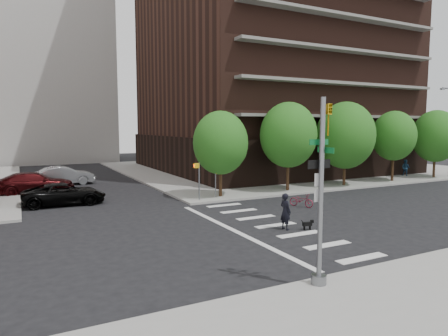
{
  "coord_description": "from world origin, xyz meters",
  "views": [
    {
      "loc": [
        -8.95,
        -17.19,
        5.26
      ],
      "look_at": [
        3.0,
        6.0,
        2.5
      ],
      "focal_mm": 32.0,
      "sensor_mm": 36.0,
      "label": 1
    }
  ],
  "objects_px": {
    "parked_car_maroon": "(35,183)",
    "pedestrian_far": "(406,168)",
    "parked_car_black": "(64,194)",
    "traffic_signal": "(321,207)",
    "scooter": "(301,200)",
    "parked_car_silver": "(64,176)",
    "dog_walker": "(285,211)"
  },
  "relations": [
    {
      "from": "parked_car_maroon",
      "to": "pedestrian_far",
      "type": "distance_m",
      "value": 34.8
    },
    {
      "from": "parked_car_maroon",
      "to": "parked_car_black",
      "type": "bearing_deg",
      "value": -166.6
    },
    {
      "from": "parked_car_maroon",
      "to": "pedestrian_far",
      "type": "bearing_deg",
      "value": -102.78
    },
    {
      "from": "traffic_signal",
      "to": "scooter",
      "type": "distance_m",
      "value": 13.44
    },
    {
      "from": "traffic_signal",
      "to": "parked_car_silver",
      "type": "relative_size",
      "value": 1.17
    },
    {
      "from": "traffic_signal",
      "to": "parked_car_silver",
      "type": "xyz_separation_m",
      "value": [
        -5.03,
        28.21,
        -1.85
      ]
    },
    {
      "from": "traffic_signal",
      "to": "dog_walker",
      "type": "relative_size",
      "value": 3.2
    },
    {
      "from": "traffic_signal",
      "to": "parked_car_maroon",
      "type": "distance_m",
      "value": 25.52
    },
    {
      "from": "parked_car_black",
      "to": "parked_car_silver",
      "type": "height_order",
      "value": "parked_car_silver"
    },
    {
      "from": "traffic_signal",
      "to": "parked_car_black",
      "type": "xyz_separation_m",
      "value": [
        -5.92,
        18.54,
        -1.97
      ]
    },
    {
      "from": "traffic_signal",
      "to": "dog_walker",
      "type": "xyz_separation_m",
      "value": [
        3.41,
        6.57,
        -1.76
      ]
    },
    {
      "from": "pedestrian_far",
      "to": "traffic_signal",
      "type": "bearing_deg",
      "value": -73.01
    },
    {
      "from": "traffic_signal",
      "to": "pedestrian_far",
      "type": "xyz_separation_m",
      "value": [
        26.68,
        17.88,
        -1.72
      ]
    },
    {
      "from": "parked_car_black",
      "to": "scooter",
      "type": "height_order",
      "value": "parked_car_black"
    },
    {
      "from": "scooter",
      "to": "dog_walker",
      "type": "height_order",
      "value": "dog_walker"
    },
    {
      "from": "parked_car_maroon",
      "to": "dog_walker",
      "type": "bearing_deg",
      "value": -150.47
    },
    {
      "from": "parked_car_maroon",
      "to": "scooter",
      "type": "distance_m",
      "value": 20.41
    },
    {
      "from": "scooter",
      "to": "pedestrian_far",
      "type": "distance_m",
      "value": 20.25
    },
    {
      "from": "parked_car_black",
      "to": "dog_walker",
      "type": "xyz_separation_m",
      "value": [
        9.33,
        -11.97,
        0.2
      ]
    },
    {
      "from": "parked_car_black",
      "to": "pedestrian_far",
      "type": "xyz_separation_m",
      "value": [
        32.6,
        -0.67,
        0.25
      ]
    },
    {
      "from": "parked_car_black",
      "to": "dog_walker",
      "type": "relative_size",
      "value": 2.82
    },
    {
      "from": "traffic_signal",
      "to": "scooter",
      "type": "bearing_deg",
      "value": 54.29
    },
    {
      "from": "scooter",
      "to": "traffic_signal",
      "type": "bearing_deg",
      "value": -149.7
    },
    {
      "from": "scooter",
      "to": "parked_car_black",
      "type": "bearing_deg",
      "value": 126.31
    },
    {
      "from": "pedestrian_far",
      "to": "dog_walker",
      "type": "bearing_deg",
      "value": -80.91
    },
    {
      "from": "parked_car_maroon",
      "to": "parked_car_silver",
      "type": "relative_size",
      "value": 1.13
    },
    {
      "from": "parked_car_black",
      "to": "parked_car_silver",
      "type": "distance_m",
      "value": 9.71
    },
    {
      "from": "scooter",
      "to": "parked_car_maroon",
      "type": "bearing_deg",
      "value": 114.38
    },
    {
      "from": "parked_car_black",
      "to": "pedestrian_far",
      "type": "bearing_deg",
      "value": -89.53
    },
    {
      "from": "parked_car_silver",
      "to": "traffic_signal",
      "type": "bearing_deg",
      "value": -173.55
    },
    {
      "from": "parked_car_maroon",
      "to": "dog_walker",
      "type": "height_order",
      "value": "dog_walker"
    },
    {
      "from": "traffic_signal",
      "to": "pedestrian_far",
      "type": "height_order",
      "value": "traffic_signal"
    }
  ]
}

